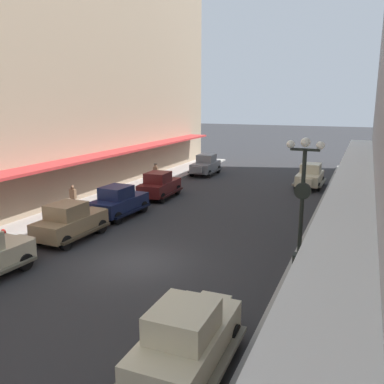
{
  "coord_description": "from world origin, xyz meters",
  "views": [
    {
      "loc": [
        8.5,
        -14.17,
        6.68
      ],
      "look_at": [
        0.0,
        6.0,
        1.8
      ],
      "focal_mm": 38.63,
      "sensor_mm": 36.0,
      "label": 1
    }
  ],
  "objects_px": {
    "pedestrian_1": "(73,199)",
    "pedestrian_3": "(156,174)",
    "parked_car_6": "(159,185)",
    "lamp_post_with_clock": "(302,198)",
    "parked_car_1": "(310,175)",
    "parked_car_0": "(206,164)",
    "parked_car_5": "(187,337)",
    "parked_car_3": "(119,201)",
    "fire_hydrant": "(4,238)",
    "pedestrian_2": "(346,229)",
    "parked_car_2": "(70,220)",
    "pedestrian_0": "(336,184)"
  },
  "relations": [
    {
      "from": "parked_car_3",
      "to": "pedestrian_2",
      "type": "distance_m",
      "value": 12.55
    },
    {
      "from": "lamp_post_with_clock",
      "to": "pedestrian_0",
      "type": "xyz_separation_m",
      "value": [
        0.43,
        13.57,
        -1.97
      ]
    },
    {
      "from": "lamp_post_with_clock",
      "to": "pedestrian_3",
      "type": "distance_m",
      "value": 18.01
    },
    {
      "from": "fire_hydrant",
      "to": "pedestrian_0",
      "type": "xyz_separation_m",
      "value": [
        13.18,
        16.44,
        0.45
      ]
    },
    {
      "from": "parked_car_5",
      "to": "fire_hydrant",
      "type": "xyz_separation_m",
      "value": [
        -11.15,
        4.72,
        -0.38
      ]
    },
    {
      "from": "fire_hydrant",
      "to": "parked_car_2",
      "type": "bearing_deg",
      "value": 52.2
    },
    {
      "from": "parked_car_1",
      "to": "pedestrian_0",
      "type": "distance_m",
      "value": 3.9
    },
    {
      "from": "parked_car_1",
      "to": "pedestrian_2",
      "type": "relative_size",
      "value": 2.56
    },
    {
      "from": "parked_car_5",
      "to": "pedestrian_2",
      "type": "distance_m",
      "value": 11.08
    },
    {
      "from": "parked_car_3",
      "to": "fire_hydrant",
      "type": "xyz_separation_m",
      "value": [
        -1.83,
        -6.74,
        -0.38
      ]
    },
    {
      "from": "parked_car_5",
      "to": "lamp_post_with_clock",
      "type": "height_order",
      "value": "lamp_post_with_clock"
    },
    {
      "from": "parked_car_5",
      "to": "parked_car_6",
      "type": "distance_m",
      "value": 19.04
    },
    {
      "from": "parked_car_2",
      "to": "parked_car_3",
      "type": "height_order",
      "value": "same"
    },
    {
      "from": "parked_car_0",
      "to": "pedestrian_1",
      "type": "height_order",
      "value": "parked_car_0"
    },
    {
      "from": "fire_hydrant",
      "to": "pedestrian_0",
      "type": "relative_size",
      "value": 0.49
    },
    {
      "from": "pedestrian_1",
      "to": "pedestrian_0",
      "type": "bearing_deg",
      "value": 36.66
    },
    {
      "from": "parked_car_6",
      "to": "lamp_post_with_clock",
      "type": "relative_size",
      "value": 0.84
    },
    {
      "from": "parked_car_0",
      "to": "pedestrian_1",
      "type": "xyz_separation_m",
      "value": [
        -2.35,
        -15.73,
        0.05
      ]
    },
    {
      "from": "parked_car_3",
      "to": "pedestrian_0",
      "type": "xyz_separation_m",
      "value": [
        11.35,
        9.69,
        0.07
      ]
    },
    {
      "from": "lamp_post_with_clock",
      "to": "parked_car_5",
      "type": "bearing_deg",
      "value": -101.89
    },
    {
      "from": "parked_car_2",
      "to": "pedestrian_2",
      "type": "distance_m",
      "value": 13.0
    },
    {
      "from": "parked_car_1",
      "to": "fire_hydrant",
      "type": "relative_size",
      "value": 5.22
    },
    {
      "from": "pedestrian_1",
      "to": "pedestrian_3",
      "type": "bearing_deg",
      "value": 86.02
    },
    {
      "from": "parked_car_6",
      "to": "pedestrian_3",
      "type": "xyz_separation_m",
      "value": [
        -2.03,
        3.34,
        0.07
      ]
    },
    {
      "from": "parked_car_2",
      "to": "parked_car_3",
      "type": "relative_size",
      "value": 0.99
    },
    {
      "from": "pedestrian_2",
      "to": "parked_car_1",
      "type": "bearing_deg",
      "value": 103.54
    },
    {
      "from": "parked_car_6",
      "to": "pedestrian_1",
      "type": "bearing_deg",
      "value": -114.41
    },
    {
      "from": "parked_car_5",
      "to": "parked_car_0",
      "type": "bearing_deg",
      "value": 110.05
    },
    {
      "from": "parked_car_0",
      "to": "parked_car_2",
      "type": "distance_m",
      "value": 19.36
    },
    {
      "from": "parked_car_2",
      "to": "parked_car_5",
      "type": "height_order",
      "value": "same"
    },
    {
      "from": "parked_car_3",
      "to": "fire_hydrant",
      "type": "distance_m",
      "value": 7.0
    },
    {
      "from": "parked_car_3",
      "to": "parked_car_5",
      "type": "distance_m",
      "value": 14.77
    },
    {
      "from": "parked_car_1",
      "to": "pedestrian_2",
      "type": "distance_m",
      "value": 14.19
    },
    {
      "from": "parked_car_1",
      "to": "fire_hydrant",
      "type": "xyz_separation_m",
      "value": [
        -11.03,
        -19.68,
        -0.38
      ]
    },
    {
      "from": "parked_car_0",
      "to": "pedestrian_3",
      "type": "relative_size",
      "value": 2.57
    },
    {
      "from": "lamp_post_with_clock",
      "to": "pedestrian_1",
      "type": "height_order",
      "value": "lamp_post_with_clock"
    },
    {
      "from": "parked_car_3",
      "to": "pedestrian_2",
      "type": "height_order",
      "value": "parked_car_3"
    },
    {
      "from": "parked_car_1",
      "to": "pedestrian_1",
      "type": "distance_m",
      "value": 18.12
    },
    {
      "from": "lamp_post_with_clock",
      "to": "pedestrian_0",
      "type": "height_order",
      "value": "lamp_post_with_clock"
    },
    {
      "from": "parked_car_5",
      "to": "fire_hydrant",
      "type": "relative_size",
      "value": 5.21
    },
    {
      "from": "parked_car_2",
      "to": "parked_car_0",
      "type": "bearing_deg",
      "value": 91.0
    },
    {
      "from": "parked_car_6",
      "to": "pedestrian_0",
      "type": "distance_m",
      "value": 12.23
    },
    {
      "from": "parked_car_2",
      "to": "pedestrian_3",
      "type": "xyz_separation_m",
      "value": [
        -2.05,
        12.85,
        0.07
      ]
    },
    {
      "from": "parked_car_0",
      "to": "parked_car_2",
      "type": "height_order",
      "value": "same"
    },
    {
      "from": "pedestrian_1",
      "to": "parked_car_0",
      "type": "bearing_deg",
      "value": 81.5
    },
    {
      "from": "parked_car_1",
      "to": "parked_car_0",
      "type": "bearing_deg",
      "value": 167.89
    },
    {
      "from": "parked_car_1",
      "to": "lamp_post_with_clock",
      "type": "relative_size",
      "value": 0.83
    },
    {
      "from": "lamp_post_with_clock",
      "to": "parked_car_2",
      "type": "bearing_deg",
      "value": -177.4
    },
    {
      "from": "parked_car_6",
      "to": "lamp_post_with_clock",
      "type": "bearing_deg",
      "value": -39.54
    },
    {
      "from": "pedestrian_1",
      "to": "pedestrian_3",
      "type": "relative_size",
      "value": 0.98
    }
  ]
}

